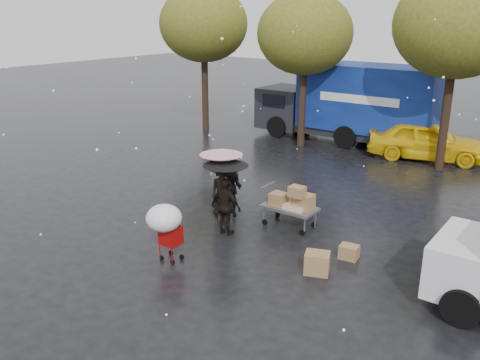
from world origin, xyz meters
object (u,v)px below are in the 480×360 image
Objects in this scene: person_pink at (222,195)px; person_black at (226,207)px; shopping_cart at (165,221)px; vendor_cart at (292,202)px; blue_truck at (352,104)px; yellow_taxi at (427,141)px.

person_black is (0.55, -0.51, -0.04)m from person_pink.
person_black is at bearing 86.12° from shopping_cart.
vendor_cart is at bearing 69.72° from shopping_cart.
vendor_cart is at bearing -73.88° from blue_truck.
person_black reaches higher than vendor_cart.
person_black reaches higher than shopping_cart.
vendor_cart is at bearing 160.30° from yellow_taxi.
person_pink is at bearing -44.24° from person_black.
person_pink is 0.37× the size of yellow_taxi.
person_black is at bearing -81.55° from blue_truck.
yellow_taxi is at bearing 84.70° from vendor_cart.
vendor_cart is (1.72, 0.94, -0.10)m from person_pink.
yellow_taxi is at bearing 23.19° from person_pink.
shopping_cart is (-0.14, -2.11, 0.28)m from person_black.
vendor_cart is at bearing -130.43° from person_black.
shopping_cart is 13.52m from blue_truck.
shopping_cart is (-1.31, -3.55, 0.34)m from vendor_cart.
person_black is 0.19× the size of blue_truck.
vendor_cart is at bearing -23.86° from person_pink.
yellow_taxi is at bearing -12.24° from blue_truck.
blue_truck reaches higher than person_black.
blue_truck is (-1.13, 10.80, 0.93)m from person_pink.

